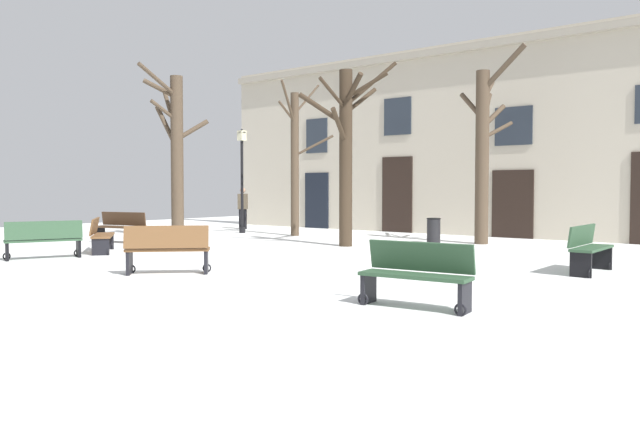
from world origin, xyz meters
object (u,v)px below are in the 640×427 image
at_px(tree_near_facade, 483,149).
at_px(bench_near_lamp, 101,235).
at_px(tree_center, 346,148).
at_px(tree_foreground, 295,160).
at_px(litter_bin, 434,230).
at_px(bench_back_to_back_left, 589,248).
at_px(bench_by_litter_bin, 168,249).
at_px(person_by_shop_door, 243,206).
at_px(streetlamp, 242,169).
at_px(tree_right_of_center, 176,150).
at_px(bench_far_corner, 416,274).
at_px(bench_back_to_back_right, 44,240).
at_px(bench_near_center_tree, 120,227).

height_order(tree_near_facade, bench_near_lamp, tree_near_facade).
height_order(tree_near_facade, tree_center, tree_near_facade).
xyz_separation_m(tree_foreground, bench_near_lamp, (-0.27, -7.24, -2.14)).
relative_size(litter_bin, bench_back_to_back_left, 0.46).
distance_m(bench_by_litter_bin, person_by_shop_door, 13.08).
relative_size(tree_foreground, streetlamp, 1.40).
xyz_separation_m(tree_foreground, tree_center, (3.63, -2.06, 0.15)).
relative_size(tree_right_of_center, litter_bin, 7.32).
relative_size(streetlamp, litter_bin, 5.06).
bearing_deg(bench_back_to_back_left, bench_far_corner, 170.47).
relative_size(tree_foreground, bench_back_to_back_right, 3.09).
bearing_deg(bench_back_to_back_right, litter_bin, 173.21).
bearing_deg(bench_back_to_back_left, bench_by_litter_bin, 129.78).
relative_size(bench_by_litter_bin, bench_back_to_back_left, 0.89).
bearing_deg(bench_far_corner, person_by_shop_door, 137.72).
xyz_separation_m(bench_back_to_back_left, person_by_shop_door, (-14.43, 5.01, 0.43)).
distance_m(tree_center, bench_near_lamp, 6.87).
height_order(streetlamp, bench_back_to_back_left, streetlamp).
height_order(bench_by_litter_bin, bench_back_to_back_right, bench_by_litter_bin).
bearing_deg(bench_back_to_back_left, bench_near_center_tree, 97.61).
distance_m(litter_bin, bench_near_center_tree, 9.28).
distance_m(tree_foreground, bench_back_to_back_left, 11.30).
xyz_separation_m(bench_back_to_back_right, bench_near_center_tree, (-2.31, 3.57, 0.03)).
distance_m(tree_right_of_center, bench_back_to_back_left, 12.93).
distance_m(tree_right_of_center, bench_near_lamp, 5.02).
bearing_deg(bench_back_to_back_right, tree_right_of_center, -136.15).
bearing_deg(litter_bin, bench_by_litter_bin, -94.78).
distance_m(litter_bin, bench_by_litter_bin, 9.10).
distance_m(tree_near_facade, bench_far_corner, 10.54).
bearing_deg(bench_near_center_tree, litter_bin, 24.55).
xyz_separation_m(bench_by_litter_bin, bench_near_center_tree, (-6.61, 3.42, 0.00)).
bearing_deg(bench_back_to_back_right, bench_by_litter_bin, 113.86).
distance_m(bench_near_lamp, person_by_shop_door, 9.39).
height_order(bench_back_to_back_left, person_by_shop_door, person_by_shop_door).
distance_m(tree_foreground, tree_center, 4.18).
bearing_deg(bench_back_to_back_right, person_by_shop_door, -136.90).
xyz_separation_m(tree_near_facade, bench_back_to_back_right, (-6.27, -9.90, -2.30)).
height_order(tree_near_facade, bench_far_corner, tree_near_facade).
distance_m(streetlamp, bench_back_to_back_right, 9.21).
distance_m(tree_foreground, bench_near_center_tree, 6.16).
bearing_deg(bench_near_center_tree, person_by_shop_door, 91.00).
distance_m(tree_near_facade, person_by_shop_door, 10.41).
relative_size(bench_by_litter_bin, bench_far_corner, 0.91).
distance_m(litter_bin, person_by_shop_door, 9.10).
height_order(litter_bin, bench_back_to_back_left, bench_back_to_back_left).
height_order(bench_back_to_back_right, bench_near_lamp, bench_back_to_back_right).
xyz_separation_m(streetlamp, bench_by_litter_bin, (6.69, -8.55, -1.83)).
bearing_deg(bench_near_lamp, bench_back_to_back_right, 137.70).
height_order(streetlamp, bench_near_lamp, streetlamp).
xyz_separation_m(tree_foreground, bench_near_center_tree, (-2.28, -5.32, -2.10)).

